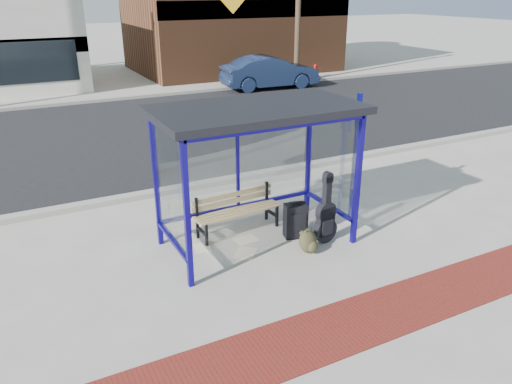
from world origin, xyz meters
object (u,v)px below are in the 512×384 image
suitcase (296,221)px  fire_hydrant (315,70)px  bench (236,209)px  backpack (309,242)px  parked_car (270,72)px  guitar_bag (325,218)px

suitcase → fire_hydrant: size_ratio=1.05×
bench → backpack: bearing=-65.1°
parked_car → fire_hydrant: 3.68m
suitcase → backpack: (-0.10, -0.59, -0.13)m
suitcase → backpack: size_ratio=1.70×
bench → suitcase: size_ratio=2.43×
parked_car → fire_hydrant: bearing=-62.0°
guitar_bag → bench: bearing=132.0°
backpack → parked_car: bearing=52.1°
guitar_bag → fire_hydrant: bearing=51.6°
guitar_bag → fire_hydrant: (9.41, 14.51, -0.10)m
bench → suitcase: bench is taller
parked_car → bench: bearing=153.2°
guitar_bag → suitcase: bearing=127.3°
bench → suitcase: 1.09m
guitar_bag → backpack: bearing=-162.3°
backpack → parked_car: 14.76m
fire_hydrant → guitar_bag: bearing=-123.0°
backpack → fire_hydrant: 17.71m
backpack → fire_hydrant: bearing=44.4°
guitar_bag → parked_car: size_ratio=0.29×
bench → parked_car: (7.24, 11.95, 0.27)m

